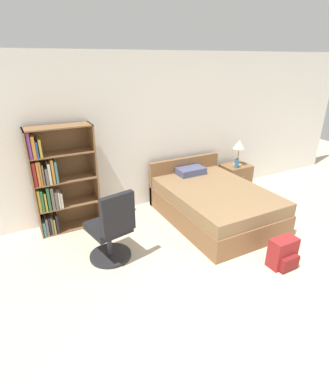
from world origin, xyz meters
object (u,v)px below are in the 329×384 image
at_px(bed, 213,203).
at_px(water_bottle, 237,163).
at_px(table_lamp, 239,146).
at_px(backpack_red, 283,253).
at_px(bookshelf, 56,182).
at_px(nightstand, 235,178).
at_px(office_chair, 112,230).

distance_m(bed, water_bottle, 1.22).
relative_size(bed, table_lamp, 4.00).
bearing_deg(water_bottle, table_lamp, 42.36).
xyz_separation_m(table_lamp, backpack_red, (-1.06, -2.19, -0.75)).
bearing_deg(table_lamp, bookshelf, 178.36).
distance_m(bed, table_lamp, 1.47).
bearing_deg(bookshelf, backpack_red, -44.33).
bearing_deg(table_lamp, bed, -146.79).
xyz_separation_m(nightstand, backpack_red, (-1.04, -2.19, -0.09)).
xyz_separation_m(bed, table_lamp, (1.10, 0.72, 0.65)).
distance_m(bed, nightstand, 1.30).
height_order(table_lamp, water_bottle, table_lamp).
bearing_deg(table_lamp, water_bottle, -137.64).
xyz_separation_m(nightstand, table_lamp, (0.02, -0.00, 0.67)).
relative_size(bed, nightstand, 3.67).
xyz_separation_m(office_chair, table_lamp, (2.95, 1.05, 0.48)).
distance_m(office_chair, water_bottle, 3.00).
height_order(bed, office_chair, office_chair).
height_order(bookshelf, bed, bookshelf).
bearing_deg(bed, bookshelf, 160.44).
xyz_separation_m(bed, nightstand, (1.08, 0.72, -0.01)).
height_order(nightstand, backpack_red, nightstand).
xyz_separation_m(office_chair, backpack_red, (1.89, -1.14, -0.27)).
bearing_deg(bed, office_chair, -169.78).
relative_size(nightstand, water_bottle, 2.98).
height_order(bookshelf, nightstand, bookshelf).
bearing_deg(water_bottle, nightstand, 47.47).
distance_m(nightstand, table_lamp, 0.67).
bearing_deg(backpack_red, bookshelf, 135.67).
xyz_separation_m(table_lamp, water_bottle, (-0.11, -0.10, -0.30)).
xyz_separation_m(office_chair, nightstand, (2.94, 1.06, -0.18)).
distance_m(bed, office_chair, 1.89).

